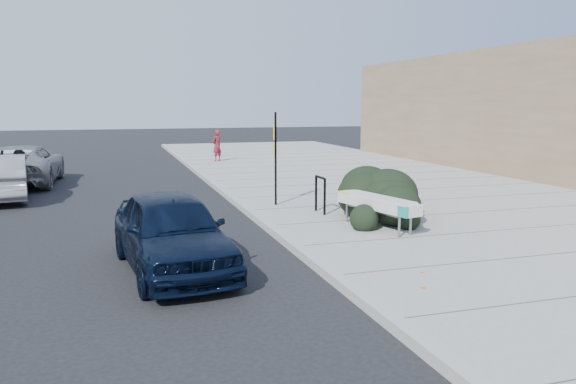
# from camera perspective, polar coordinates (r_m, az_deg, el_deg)

# --- Properties ---
(ground) EXTENTS (120.00, 120.00, 0.00)m
(ground) POSITION_cam_1_polar(r_m,az_deg,el_deg) (11.16, 1.07, -6.26)
(ground) COLOR black
(ground) RESTS_ON ground
(sidewalk_near) EXTENTS (11.20, 50.00, 0.15)m
(sidewalk_near) POSITION_cam_1_polar(r_m,az_deg,el_deg) (17.91, 13.07, -0.47)
(sidewalk_near) COLOR gray
(sidewalk_near) RESTS_ON ground
(curb_near) EXTENTS (0.22, 50.00, 0.17)m
(curb_near) POSITION_cam_1_polar(r_m,az_deg,el_deg) (15.85, -4.67, -1.43)
(curb_near) COLOR #9E9E99
(curb_near) RESTS_ON ground
(bench) EXTENTS (1.03, 2.45, 0.72)m
(bench) POSITION_cam_1_polar(r_m,az_deg,el_deg) (12.73, 9.05, -1.15)
(bench) COLOR gray
(bench) RESTS_ON sidewalk_near
(bike_rack) EXTENTS (0.07, 0.65, 0.95)m
(bike_rack) POSITION_cam_1_polar(r_m,az_deg,el_deg) (14.41, 3.30, 0.11)
(bike_rack) COLOR black
(bike_rack) RESTS_ON sidewalk_near
(sign_post) EXTENTS (0.13, 0.29, 2.56)m
(sign_post) POSITION_cam_1_polar(r_m,az_deg,el_deg) (15.46, -1.33, 4.02)
(sign_post) COLOR black
(sign_post) RESTS_ON sidewalk_near
(hedge) EXTENTS (2.02, 3.75, 1.37)m
(hedge) POSITION_cam_1_polar(r_m,az_deg,el_deg) (14.25, 8.11, 0.41)
(hedge) COLOR black
(hedge) RESTS_ON sidewalk_near
(sedan_navy) EXTENTS (2.13, 4.28, 1.40)m
(sedan_navy) POSITION_cam_1_polar(r_m,az_deg,el_deg) (10.13, -11.74, -3.93)
(sedan_navy) COLOR black
(sedan_navy) RESTS_ON ground
(wagon_silver) EXTENTS (2.02, 4.40, 1.40)m
(wagon_silver) POSITION_cam_1_polar(r_m,az_deg,el_deg) (19.35, -27.20, 1.33)
(wagon_silver) COLOR #9E9EA2
(wagon_silver) RESTS_ON ground
(suv_silver) EXTENTS (2.61, 5.31, 1.45)m
(suv_silver) POSITION_cam_1_polar(r_m,az_deg,el_deg) (22.75, -25.35, 2.51)
(suv_silver) COLOR gray
(suv_silver) RESTS_ON ground
(pedestrian) EXTENTS (0.67, 0.63, 1.53)m
(pedestrian) POSITION_cam_1_polar(r_m,az_deg,el_deg) (27.86, -7.23, 4.70)
(pedestrian) COLOR maroon
(pedestrian) RESTS_ON sidewalk_near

